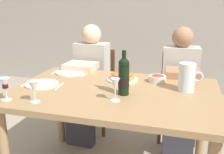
{
  "coord_description": "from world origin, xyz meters",
  "views": [
    {
      "loc": [
        0.48,
        -1.72,
        1.39
      ],
      "look_at": [
        -0.02,
        0.03,
        0.85
      ],
      "focal_mm": 41.49,
      "sensor_mm": 36.0,
      "label": 1
    }
  ],
  "objects_px": {
    "chair_left": "(97,83)",
    "diner_right": "(180,86)",
    "dining_table": "(114,102)",
    "water_pitcher": "(187,79)",
    "salad_bowl": "(157,78)",
    "chair_right": "(178,90)",
    "diner_left": "(88,79)",
    "wine_bottle": "(124,76)",
    "wine_glass_left_diner": "(115,85)",
    "wine_glass_right_diner": "(34,87)",
    "baked_tart": "(122,77)",
    "dinner_plate_left_setting": "(70,72)",
    "wine_glass_centre": "(5,84)",
    "dinner_plate_right_setting": "(42,84)"
  },
  "relations": [
    {
      "from": "dinner_plate_left_setting",
      "to": "chair_right",
      "type": "height_order",
      "value": "chair_right"
    },
    {
      "from": "wine_glass_left_diner",
      "to": "chair_left",
      "type": "distance_m",
      "value": 1.25
    },
    {
      "from": "dining_table",
      "to": "water_pitcher",
      "type": "bearing_deg",
      "value": 14.17
    },
    {
      "from": "chair_right",
      "to": "baked_tart",
      "type": "bearing_deg",
      "value": 50.9
    },
    {
      "from": "wine_glass_centre",
      "to": "water_pitcher",
      "type": "bearing_deg",
      "value": 24.28
    },
    {
      "from": "water_pitcher",
      "to": "wine_glass_left_diner",
      "type": "height_order",
      "value": "water_pitcher"
    },
    {
      "from": "wine_glass_left_diner",
      "to": "wine_glass_right_diner",
      "type": "bearing_deg",
      "value": -161.72
    },
    {
      "from": "baked_tart",
      "to": "dinner_plate_left_setting",
      "type": "relative_size",
      "value": 1.03
    },
    {
      "from": "wine_bottle",
      "to": "chair_right",
      "type": "xyz_separation_m",
      "value": [
        0.36,
        0.98,
        -0.39
      ]
    },
    {
      "from": "wine_glass_centre",
      "to": "diner_right",
      "type": "distance_m",
      "value": 1.54
    },
    {
      "from": "wine_bottle",
      "to": "diner_left",
      "type": "bearing_deg",
      "value": 127.22
    },
    {
      "from": "wine_glass_centre",
      "to": "diner_right",
      "type": "xyz_separation_m",
      "value": [
        1.09,
        1.06,
        -0.25
      ]
    },
    {
      "from": "dining_table",
      "to": "salad_bowl",
      "type": "relative_size",
      "value": 11.04
    },
    {
      "from": "baked_tart",
      "to": "wine_glass_centre",
      "type": "bearing_deg",
      "value": -134.16
    },
    {
      "from": "baked_tart",
      "to": "diner_left",
      "type": "height_order",
      "value": "diner_left"
    },
    {
      "from": "diner_left",
      "to": "chair_right",
      "type": "relative_size",
      "value": 1.33
    },
    {
      "from": "wine_glass_right_diner",
      "to": "wine_glass_centre",
      "type": "xyz_separation_m",
      "value": [
        -0.2,
        -0.02,
        0.01
      ]
    },
    {
      "from": "dining_table",
      "to": "wine_glass_centre",
      "type": "bearing_deg",
      "value": -148.54
    },
    {
      "from": "dining_table",
      "to": "diner_left",
      "type": "height_order",
      "value": "diner_left"
    },
    {
      "from": "dining_table",
      "to": "chair_right",
      "type": "relative_size",
      "value": 1.72
    },
    {
      "from": "chair_left",
      "to": "diner_right",
      "type": "distance_m",
      "value": 0.94
    },
    {
      "from": "wine_glass_left_diner",
      "to": "diner_left",
      "type": "xyz_separation_m",
      "value": [
        -0.52,
        0.85,
        -0.25
      ]
    },
    {
      "from": "wine_bottle",
      "to": "wine_glass_right_diner",
      "type": "xyz_separation_m",
      "value": [
        -0.52,
        -0.3,
        -0.03
      ]
    },
    {
      "from": "dinner_plate_left_setting",
      "to": "salad_bowl",
      "type": "bearing_deg",
      "value": -3.41
    },
    {
      "from": "wine_bottle",
      "to": "dinner_plate_left_setting",
      "type": "relative_size",
      "value": 1.25
    },
    {
      "from": "wine_glass_right_diner",
      "to": "chair_right",
      "type": "distance_m",
      "value": 1.58
    },
    {
      "from": "wine_glass_centre",
      "to": "wine_glass_right_diner",
      "type": "bearing_deg",
      "value": 5.95
    },
    {
      "from": "diner_right",
      "to": "chair_left",
      "type": "bearing_deg",
      "value": -17.67
    },
    {
      "from": "dining_table",
      "to": "salad_bowl",
      "type": "height_order",
      "value": "salad_bowl"
    },
    {
      "from": "baked_tart",
      "to": "dinner_plate_left_setting",
      "type": "bearing_deg",
      "value": 171.77
    },
    {
      "from": "wine_bottle",
      "to": "salad_bowl",
      "type": "bearing_deg",
      "value": 61.19
    },
    {
      "from": "dinner_plate_left_setting",
      "to": "wine_glass_right_diner",
      "type": "bearing_deg",
      "value": -83.86
    },
    {
      "from": "dining_table",
      "to": "water_pitcher",
      "type": "xyz_separation_m",
      "value": [
        0.51,
        0.13,
        0.18
      ]
    },
    {
      "from": "wine_glass_right_diner",
      "to": "diner_left",
      "type": "height_order",
      "value": "diner_left"
    },
    {
      "from": "salad_bowl",
      "to": "wine_glass_right_diner",
      "type": "distance_m",
      "value": 0.97
    },
    {
      "from": "salad_bowl",
      "to": "diner_right",
      "type": "distance_m",
      "value": 0.46
    },
    {
      "from": "wine_bottle",
      "to": "diner_right",
      "type": "height_order",
      "value": "diner_right"
    },
    {
      "from": "salad_bowl",
      "to": "wine_glass_centre",
      "type": "relative_size",
      "value": 0.9
    },
    {
      "from": "diner_right",
      "to": "wine_glass_left_diner",
      "type": "bearing_deg",
      "value": 60.91
    },
    {
      "from": "wine_bottle",
      "to": "diner_left",
      "type": "relative_size",
      "value": 0.27
    },
    {
      "from": "diner_right",
      "to": "dinner_plate_left_setting",
      "type": "bearing_deg",
      "value": 14.69
    },
    {
      "from": "water_pitcher",
      "to": "diner_left",
      "type": "relative_size",
      "value": 0.18
    },
    {
      "from": "dining_table",
      "to": "water_pitcher",
      "type": "distance_m",
      "value": 0.55
    },
    {
      "from": "wine_glass_right_diner",
      "to": "dinner_plate_right_setting",
      "type": "relative_size",
      "value": 0.55
    },
    {
      "from": "salad_bowl",
      "to": "chair_left",
      "type": "bearing_deg",
      "value": 140.85
    },
    {
      "from": "water_pitcher",
      "to": "chair_right",
      "type": "xyz_separation_m",
      "value": [
        -0.06,
        0.78,
        -0.35
      ]
    },
    {
      "from": "baked_tart",
      "to": "wine_glass_left_diner",
      "type": "distance_m",
      "value": 0.47
    },
    {
      "from": "diner_left",
      "to": "chair_right",
      "type": "height_order",
      "value": "diner_left"
    },
    {
      "from": "dinner_plate_left_setting",
      "to": "chair_left",
      "type": "xyz_separation_m",
      "value": [
        0.06,
        0.55,
        -0.27
      ]
    },
    {
      "from": "wine_bottle",
      "to": "dinner_plate_right_setting",
      "type": "xyz_separation_m",
      "value": [
        -0.66,
        0.03,
        -0.12
      ]
    }
  ]
}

